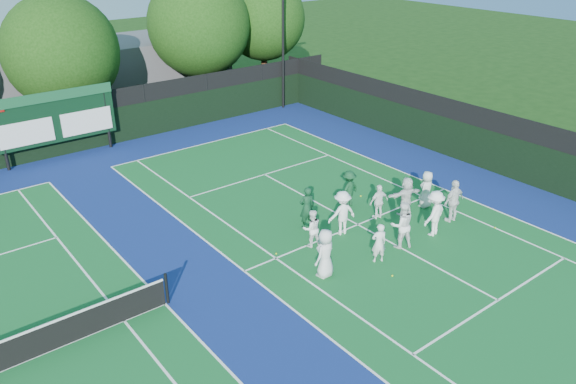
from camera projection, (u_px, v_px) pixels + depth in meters
ground at (376, 235)px, 21.83m from camera, size 120.00×120.00×0.00m
court_apron at (232, 277)px, 19.20m from camera, size 34.00×32.00×0.01m
near_court at (358, 225)px, 22.54m from camera, size 11.05×23.85×0.01m
back_fence at (75, 127)px, 29.32m from camera, size 34.00×0.08×3.00m
divider_fence_right at (494, 145)px, 26.96m from camera, size 0.08×32.00×3.00m
scoreboard at (55, 118)px, 28.10m from camera, size 6.00×0.21×3.55m
clubhouse at (92, 75)px, 36.96m from camera, size 18.00×6.00×4.00m
light_pole_right at (283, 8)px, 34.49m from camera, size 1.20×0.30×10.12m
tree_c at (64, 54)px, 31.17m from camera, size 6.33×6.33×7.75m
tree_d at (201, 27)px, 35.75m from camera, size 6.51×6.51×8.47m
tree_e at (265, 20)px, 38.56m from camera, size 5.70×5.70×8.04m
tennis_ball_0 at (392, 276)px, 19.19m from camera, size 0.07×0.07×0.07m
tennis_ball_1 at (361, 196)px, 24.87m from camera, size 0.07×0.07×0.07m
tennis_ball_2 at (495, 228)px, 22.26m from camera, size 0.07×0.07×0.07m
tennis_ball_3 at (276, 254)px, 20.49m from camera, size 0.07×0.07×0.07m
tennis_ball_4 at (342, 201)px, 24.40m from camera, size 0.07×0.07×0.07m
player_front_0 at (325, 253)px, 18.89m from camera, size 0.99×0.78×1.78m
player_front_1 at (379, 243)px, 19.77m from camera, size 0.65×0.55×1.51m
player_front_2 at (402, 225)px, 20.64m from camera, size 1.09×1.00×1.83m
player_front_3 at (434, 213)px, 21.46m from camera, size 1.28×0.87×1.84m
player_front_4 at (454, 201)px, 22.46m from camera, size 1.08×0.49×1.82m
player_back_0 at (312, 228)px, 20.76m from camera, size 0.86×0.76×1.48m
player_back_1 at (342, 213)px, 21.53m from camera, size 1.26×0.87×1.80m
player_back_2 at (379, 202)px, 22.76m from camera, size 0.92×0.51×1.49m
player_back_3 at (406, 196)px, 23.02m from camera, size 1.62×0.84×1.67m
player_back_4 at (426, 189)px, 23.69m from camera, size 0.88×0.66×1.62m
coach_left at (307, 208)px, 21.97m from camera, size 0.72×0.55×1.76m
coach_right at (349, 189)px, 23.72m from camera, size 1.09×0.68×1.62m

